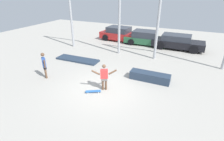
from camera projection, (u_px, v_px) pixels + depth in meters
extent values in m
plane|color=#B2ADA3|center=(103.00, 89.00, 9.56)|extent=(36.00, 36.00, 0.00)
cylinder|color=brown|center=(103.00, 84.00, 9.38)|extent=(0.12, 0.12, 0.70)
cylinder|color=brown|center=(106.00, 84.00, 9.39)|extent=(0.12, 0.12, 0.70)
cube|color=slate|center=(104.00, 79.00, 9.26)|extent=(0.38, 0.32, 0.15)
cube|color=#DB3838|center=(104.00, 74.00, 9.13)|extent=(0.44, 0.36, 0.50)
sphere|color=brown|center=(104.00, 66.00, 8.95)|extent=(0.19, 0.19, 0.19)
cylinder|color=brown|center=(96.00, 72.00, 9.07)|extent=(0.44, 0.29, 0.31)
cylinder|color=brown|center=(113.00, 72.00, 9.11)|extent=(0.44, 0.29, 0.31)
cube|color=#2D66B2|center=(93.00, 91.00, 9.24)|extent=(0.80, 0.60, 0.01)
cylinder|color=silver|center=(98.00, 90.00, 9.38)|extent=(0.06, 0.06, 0.05)
cylinder|color=silver|center=(98.00, 93.00, 9.19)|extent=(0.06, 0.06, 0.05)
cylinder|color=silver|center=(88.00, 91.00, 9.33)|extent=(0.06, 0.06, 0.05)
cylinder|color=silver|center=(88.00, 93.00, 9.13)|extent=(0.06, 0.06, 0.05)
cube|color=#28384C|center=(150.00, 77.00, 10.36)|extent=(2.35, 0.65, 0.50)
cube|color=#28384C|center=(78.00, 59.00, 13.39)|extent=(3.38, 1.06, 0.13)
cylinder|color=#A5A8AD|center=(71.00, 12.00, 15.34)|extent=(0.20, 0.20, 6.24)
cylinder|color=#A5A8AD|center=(119.00, 15.00, 13.57)|extent=(0.20, 0.20, 6.24)
cylinder|color=#A5A8AD|center=(159.00, 18.00, 12.41)|extent=(0.20, 0.20, 6.24)
cube|color=red|center=(120.00, 35.00, 18.37)|extent=(4.21, 2.14, 0.67)
cube|color=#2D333D|center=(119.00, 30.00, 18.18)|extent=(2.37, 1.85, 0.55)
cylinder|color=black|center=(134.00, 37.00, 18.58)|extent=(0.68, 0.27, 0.66)
cylinder|color=black|center=(127.00, 41.00, 17.19)|extent=(0.68, 0.27, 0.66)
cylinder|color=black|center=(114.00, 34.00, 19.71)|extent=(0.68, 0.27, 0.66)
cylinder|color=black|center=(106.00, 38.00, 18.31)|extent=(0.68, 0.27, 0.66)
cube|color=#28603D|center=(146.00, 40.00, 17.11)|extent=(4.10, 1.91, 0.56)
cube|color=#2D333D|center=(145.00, 34.00, 16.93)|extent=(2.27, 1.73, 0.59)
cylinder|color=black|center=(161.00, 40.00, 17.45)|extent=(0.61, 0.23, 0.60)
cylinder|color=black|center=(157.00, 45.00, 15.97)|extent=(0.61, 0.23, 0.60)
cylinder|color=black|center=(136.00, 38.00, 18.37)|extent=(0.61, 0.23, 0.60)
cylinder|color=black|center=(131.00, 42.00, 16.89)|extent=(0.61, 0.23, 0.60)
cube|color=black|center=(178.00, 44.00, 15.80)|extent=(4.46, 1.76, 0.58)
cube|color=#2D333D|center=(177.00, 37.00, 15.64)|extent=(2.46, 1.62, 0.50)
cylinder|color=black|center=(194.00, 44.00, 16.04)|extent=(0.71, 0.22, 0.71)
cylinder|color=black|center=(194.00, 50.00, 14.63)|extent=(0.71, 0.22, 0.71)
cylinder|color=black|center=(164.00, 41.00, 17.08)|extent=(0.71, 0.22, 0.71)
cylinder|color=black|center=(160.00, 46.00, 15.68)|extent=(0.71, 0.22, 0.71)
cylinder|color=brown|center=(46.00, 73.00, 10.57)|extent=(0.11, 0.11, 0.76)
cylinder|color=brown|center=(45.00, 72.00, 10.69)|extent=(0.11, 0.11, 0.76)
cube|color=black|center=(45.00, 67.00, 10.49)|extent=(0.34, 0.31, 0.17)
cube|color=#3359B2|center=(44.00, 62.00, 10.35)|extent=(0.39, 0.35, 0.55)
sphere|color=brown|center=(42.00, 55.00, 10.14)|extent=(0.21, 0.21, 0.21)
cylinder|color=brown|center=(45.00, 64.00, 10.15)|extent=(0.17, 0.15, 0.51)
cylinder|color=brown|center=(43.00, 61.00, 10.55)|extent=(0.17, 0.15, 0.51)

